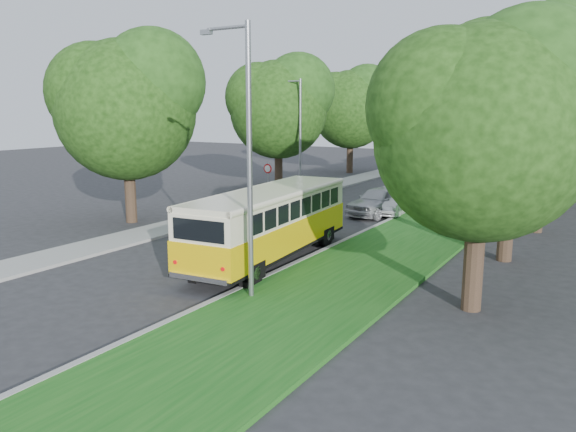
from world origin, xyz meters
The scene contains 13 objects.
ground centered at (0.00, 0.00, 0.00)m, with size 120.00×120.00×0.00m, color #29292C.
curb centered at (3.60, 5.00, 0.07)m, with size 0.20×70.00×0.15m, color gray.
grass_verge centered at (5.95, 5.00, 0.07)m, with size 4.50×70.00×0.13m, color #175416.
sidewalk centered at (-4.80, 5.00, 0.06)m, with size 2.20×70.00×0.12m, color gray.
treeline centered at (3.15, 17.99, 5.93)m, with size 24.27×41.91×9.46m.
lamppost_near centered at (4.21, -2.50, 4.37)m, with size 1.71×0.16×8.00m.
lamppost_far centered at (-4.70, 16.00, 4.12)m, with size 1.71×0.16×7.50m.
warning_sign centered at (-4.50, 11.98, 1.71)m, with size 0.56×0.10×2.50m.
vintage_bus centered at (2.44, 1.45, 1.37)m, with size 2.38×9.23×2.74m, color yellow, non-canonical shape.
car_silver centered at (2.44, 12.23, 0.77)m, with size 1.82×4.53×1.54m, color #ABABB0.
car_white centered at (2.96, 13.00, 0.69)m, with size 1.47×4.21×1.39m, color silver.
car_blue centered at (3.00, 20.46, 0.71)m, with size 1.98×4.86×1.41m, color navy.
car_grey centered at (3.00, 24.63, 0.73)m, with size 2.42×5.24×1.46m, color #53555A.
Camera 1 is at (13.50, -15.69, 5.62)m, focal length 35.00 mm.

